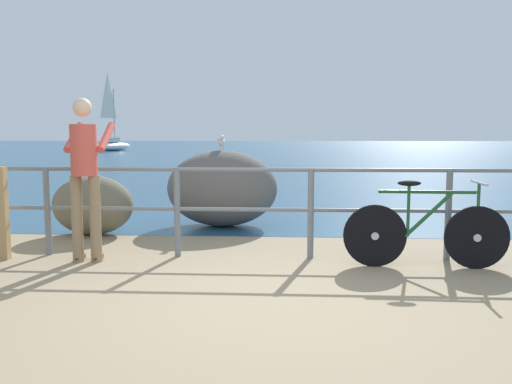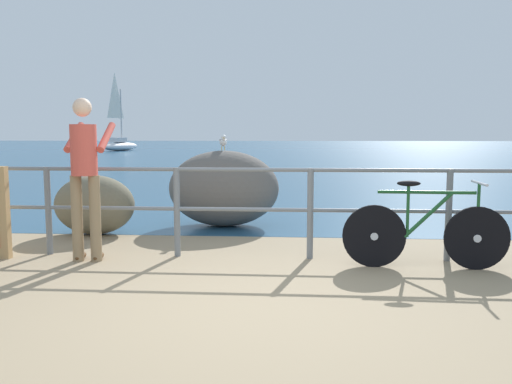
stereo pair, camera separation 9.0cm
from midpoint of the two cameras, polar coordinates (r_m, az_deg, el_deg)
ground_plane at (r=24.16m, az=2.06°, el=2.96°), size 120.00×120.00×0.10m
sea_surface at (r=52.03m, az=2.74°, el=4.87°), size 120.00×90.00×0.01m
promenade_railing at (r=5.89m, az=-1.82°, el=-1.04°), size 7.63×0.07×1.02m
bicycle at (r=5.74m, az=17.60°, el=-4.08°), size 1.70×0.48×0.92m
person_at_railing at (r=5.98m, az=-18.53°, el=2.14°), size 0.47×0.65×1.78m
breakwater_boulder_main at (r=7.93m, az=-4.03°, el=0.38°), size 1.67×1.11×1.15m
breakwater_boulder_left at (r=7.61m, az=-17.68°, el=-1.38°), size 1.12×0.75×0.82m
seagull at (r=7.97m, az=-4.11°, el=5.55°), size 0.17×0.34×0.23m
sailboat at (r=43.57m, az=-15.37°, el=5.27°), size 2.42×4.59×6.16m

